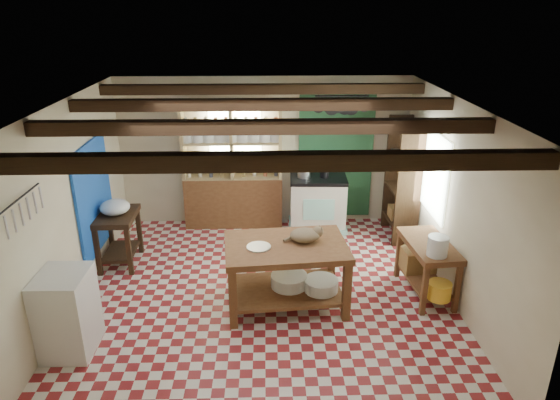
{
  "coord_description": "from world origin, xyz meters",
  "views": [
    {
      "loc": [
        0.03,
        -5.91,
        3.72
      ],
      "look_at": [
        0.21,
        0.3,
        1.26
      ],
      "focal_mm": 32.0,
      "sensor_mm": 36.0,
      "label": 1
    }
  ],
  "objects_px": {
    "stove": "(318,203)",
    "right_counter": "(426,268)",
    "work_table": "(286,274)",
    "white_cabinet": "(67,313)",
    "cat": "(305,235)",
    "prep_table": "(119,239)"
  },
  "relations": [
    {
      "from": "stove",
      "to": "right_counter",
      "type": "xyz_separation_m",
      "value": [
        1.26,
        -2.2,
        -0.09
      ]
    },
    {
      "from": "work_table",
      "to": "white_cabinet",
      "type": "relative_size",
      "value": 1.59
    },
    {
      "from": "work_table",
      "to": "stove",
      "type": "relative_size",
      "value": 1.6
    },
    {
      "from": "cat",
      "to": "prep_table",
      "type": "bearing_deg",
      "value": 142.7
    },
    {
      "from": "prep_table",
      "to": "white_cabinet",
      "type": "bearing_deg",
      "value": -91.82
    },
    {
      "from": "work_table",
      "to": "prep_table",
      "type": "xyz_separation_m",
      "value": [
        -2.47,
        1.18,
        -0.03
      ]
    },
    {
      "from": "right_counter",
      "to": "cat",
      "type": "bearing_deg",
      "value": 179.33
    },
    {
      "from": "stove",
      "to": "cat",
      "type": "distance_m",
      "value": 2.41
    },
    {
      "from": "right_counter",
      "to": "cat",
      "type": "height_order",
      "value": "cat"
    },
    {
      "from": "work_table",
      "to": "white_cabinet",
      "type": "bearing_deg",
      "value": -166.1
    },
    {
      "from": "white_cabinet",
      "to": "cat",
      "type": "xyz_separation_m",
      "value": [
        2.74,
        0.93,
        0.48
      ]
    },
    {
      "from": "right_counter",
      "to": "cat",
      "type": "xyz_separation_m",
      "value": [
        -1.66,
        -0.12,
        0.58
      ]
    },
    {
      "from": "stove",
      "to": "prep_table",
      "type": "relative_size",
      "value": 1.18
    },
    {
      "from": "stove",
      "to": "prep_table",
      "type": "bearing_deg",
      "value": -156.23
    },
    {
      "from": "prep_table",
      "to": "white_cabinet",
      "type": "height_order",
      "value": "white_cabinet"
    },
    {
      "from": "work_table",
      "to": "right_counter",
      "type": "distance_m",
      "value": 1.92
    },
    {
      "from": "prep_table",
      "to": "cat",
      "type": "height_order",
      "value": "cat"
    },
    {
      "from": "right_counter",
      "to": "stove",
      "type": "bearing_deg",
      "value": 114.74
    },
    {
      "from": "stove",
      "to": "prep_table",
      "type": "height_order",
      "value": "stove"
    },
    {
      "from": "right_counter",
      "to": "cat",
      "type": "distance_m",
      "value": 1.77
    },
    {
      "from": "work_table",
      "to": "prep_table",
      "type": "bearing_deg",
      "value": 149.37
    },
    {
      "from": "work_table",
      "to": "prep_table",
      "type": "distance_m",
      "value": 2.74
    }
  ]
}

